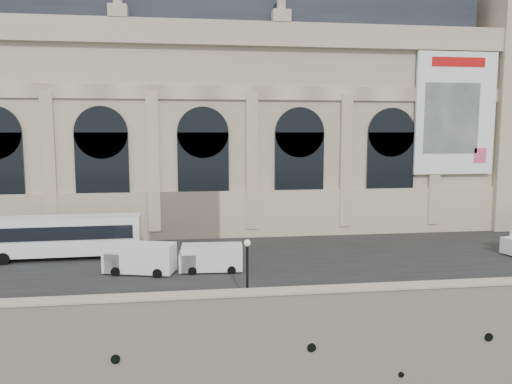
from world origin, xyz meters
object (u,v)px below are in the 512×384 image
(van_c, at_px, (137,258))
(van_b, at_px, (208,258))
(lamp_right, at_px, (247,272))
(bus_left, at_px, (65,235))

(van_c, bearing_deg, van_b, -2.60)
(van_c, distance_m, lamp_right, 11.26)
(bus_left, height_order, lamp_right, lamp_right)
(van_c, bearing_deg, lamp_right, -46.18)
(bus_left, distance_m, van_c, 8.58)
(bus_left, relative_size, lamp_right, 3.02)
(van_b, height_order, van_c, van_c)
(bus_left, xyz_separation_m, lamp_right, (14.37, -13.52, 0.01))
(van_c, height_order, lamp_right, lamp_right)
(van_b, bearing_deg, lamp_right, -74.24)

